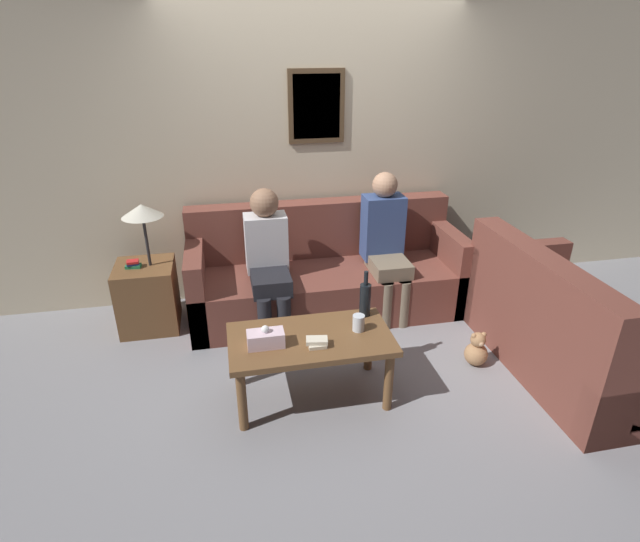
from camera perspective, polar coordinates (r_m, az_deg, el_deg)
ground_plane at (r=4.13m, az=2.12°, el=-7.49°), size 16.00×16.00×0.00m
wall_back at (r=4.50m, az=-0.50°, el=13.31°), size 9.00×0.08×2.60m
couch_main at (r=4.41m, az=0.64°, el=-0.51°), size 2.35×0.84×0.92m
couch_side at (r=4.01m, az=26.06°, el=-6.12°), size 0.84×1.61×0.92m
coffee_table at (r=3.28m, az=-1.09°, el=-8.53°), size 1.06×0.57×0.48m
side_table_with_lamp at (r=4.36m, az=-19.11°, el=-2.04°), size 0.46×0.46×1.07m
wine_bottle at (r=3.44m, az=5.18°, el=-3.18°), size 0.08×0.08×0.33m
drinking_glass at (r=3.30m, az=4.43°, el=-5.93°), size 0.08×0.08×0.11m
book_stack at (r=3.15m, az=-0.36°, el=-8.13°), size 0.15×0.10×0.05m
tissue_box at (r=3.15m, az=-6.23°, el=-7.67°), size 0.23×0.12×0.14m
person_left at (r=4.04m, az=-5.97°, el=1.76°), size 0.34×0.60×1.16m
person_right at (r=4.29m, az=7.51°, el=3.46°), size 0.34×0.58×1.22m
teddy_bear at (r=3.93m, az=17.45°, el=-8.68°), size 0.17×0.17×0.27m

